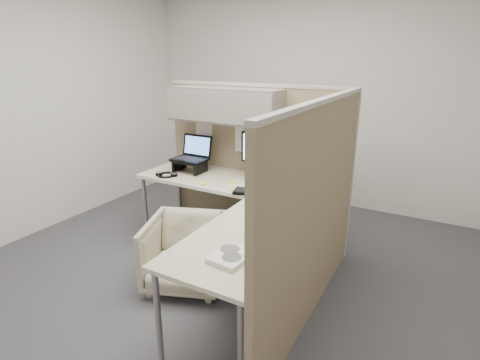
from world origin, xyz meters
The scene contains 19 objects.
ground centered at (0.00, 0.00, 0.00)m, with size 4.50×4.50×0.00m, color #3D3D43.
partition_back centered at (-0.22, 0.83, 1.10)m, with size 2.00×0.36×1.63m.
partition_right centered at (0.90, -0.07, 0.82)m, with size 0.07×2.03×1.63m.
desk centered at (0.12, 0.13, 0.69)m, with size 2.00×1.98×0.73m.
office_chair centered at (-0.16, -0.23, 0.33)m, with size 0.64×0.60×0.66m, color #B5AF90.
monitor_left centered at (0.11, 0.70, 1.00)m, with size 0.44×0.20×0.47m.
monitor_right centered at (0.63, 0.56, 1.00)m, with size 0.39×0.27×0.47m.
laptop_station centered at (-0.67, 0.59, 0.87)m, with size 0.35×0.30×0.37m.
keyboard centered at (0.27, 0.31, 0.74)m, with size 0.47×0.16×0.02m, color black.
mouse centered at (0.52, 0.27, 0.75)m, with size 0.09×0.06×0.03m, color black.
travel_mug centered at (0.40, 0.59, 0.81)m, with size 0.08×0.08×0.16m.
soda_can_green centered at (0.70, 0.32, 0.79)m, with size 0.07×0.07×0.12m, color #1E3FA5.
soda_can_silver centered at (0.50, 0.52, 0.79)m, with size 0.07×0.07×0.12m, color #B21E1E.
sticky_note_b centered at (0.02, 0.28, 0.73)m, with size 0.08×0.08×0.01m, color yellow.
sticky_note_d centered at (-0.10, 0.48, 0.73)m, with size 0.08×0.08×0.01m, color yellow.
sticky_note_a centered at (-0.33, 0.30, 0.73)m, with size 0.08×0.08×0.01m, color yellow.
headphones centered at (-0.79, 0.32, 0.74)m, with size 0.23×0.23×0.03m.
paper_stack centered at (0.61, -0.77, 0.75)m, with size 0.23×0.28×0.03m.
desk_clock centered at (0.65, -0.21, 0.78)m, with size 0.06×0.11×0.10m.
Camera 1 is at (1.62, -2.47, 1.88)m, focal length 28.00 mm.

